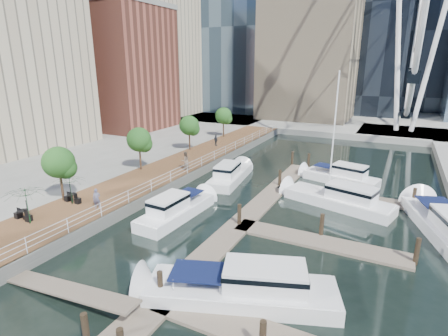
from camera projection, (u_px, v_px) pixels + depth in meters
ground at (141, 268)px, 21.33m from camera, size 520.00×520.00×0.00m
boardwalk at (165, 174)px, 37.90m from camera, size 6.00×60.00×1.00m
seawall at (188, 178)px, 36.61m from camera, size 0.25×60.00×1.00m
land_inland at (9, 148)px, 49.46m from camera, size 48.00×90.00×1.00m
land_far at (354, 102)px, 108.63m from camera, size 200.00×114.00×1.00m
pier at (403, 134)px, 59.77m from camera, size 14.00×12.00×1.00m
railing at (187, 169)px, 36.36m from camera, size 0.10×60.00×1.05m
floating_docks at (310, 223)px, 26.33m from camera, size 16.00×34.00×2.60m
midrise_condos at (77, 55)px, 54.86m from camera, size 19.00×67.00×28.00m
street_trees at (139, 140)px, 36.99m from camera, size 2.60×42.60×4.60m
yacht_foreground at (241, 300)px, 18.45m from camera, size 11.30×6.45×2.15m
pedestrian_near at (97, 199)px, 27.50m from camera, size 0.71×0.63×1.62m
pedestrian_mid at (185, 161)px, 37.61m from camera, size 1.11×1.20×1.98m
pedestrian_far at (216, 140)px, 48.70m from camera, size 0.97×0.74×1.53m
moored_yachts at (326, 213)px, 29.18m from camera, size 24.80×31.76×11.50m
cafe_seating at (21, 208)px, 24.64m from camera, size 4.15×13.00×2.72m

